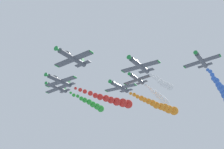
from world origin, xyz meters
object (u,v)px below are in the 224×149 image
at_px(airplane_right_outer, 201,60).
at_px(airplane_high_slot, 137,79).
at_px(airplane_left_outer, 120,87).
at_px(airplane_lead, 72,58).
at_px(airplane_trailing, 57,88).
at_px(airplane_left_inner, 139,65).
at_px(airplane_right_inner, 59,81).

bearing_deg(airplane_right_outer, airplane_high_slot, -25.42).
bearing_deg(airplane_left_outer, airplane_lead, 91.43).
bearing_deg(airplane_trailing, airplane_left_inner, 159.26).
height_order(airplane_lead, airplane_right_inner, airplane_right_inner).
bearing_deg(airplane_left_outer, airplane_trailing, -3.64).
xyz_separation_m(airplane_lead, airplane_left_outer, (0.58, -23.12, -0.09)).
bearing_deg(airplane_lead, airplane_right_outer, -132.23).
distance_m(airplane_left_outer, airplane_high_slot, 13.62).
relative_size(airplane_lead, airplane_right_outer, 1.00).
xyz_separation_m(airplane_lead, airplane_right_inner, (12.16, -11.02, 0.05)).
bearing_deg(airplane_right_outer, airplane_right_inner, 21.31).
bearing_deg(airplane_right_inner, airplane_high_slot, -115.14).
xyz_separation_m(airplane_lead, airplane_trailing, (24.10, -24.61, 3.71)).
bearing_deg(airplane_trailing, airplane_high_slot, -155.40).
bearing_deg(airplane_high_slot, airplane_right_inner, 64.86).
relative_size(airplane_lead, airplane_high_slot, 1.00).
bearing_deg(airplane_left_inner, airplane_left_outer, -45.90).
distance_m(airplane_right_inner, airplane_left_outer, 16.75).
relative_size(airplane_lead, airplane_right_inner, 1.00).
relative_size(airplane_right_inner, airplane_right_outer, 1.00).
relative_size(airplane_left_inner, airplane_right_inner, 1.00).
relative_size(airplane_left_inner, airplane_high_slot, 1.00).
height_order(airplane_lead, airplane_trailing, airplane_trailing).
bearing_deg(airplane_left_inner, airplane_high_slot, -64.21).
xyz_separation_m(airplane_right_outer, airplane_high_slot, (22.92, -10.89, 2.20)).
bearing_deg(airplane_right_inner, airplane_lead, 137.82).
bearing_deg(airplane_trailing, airplane_lead, 134.40).
relative_size(airplane_right_inner, airplane_left_outer, 1.00).
distance_m(airplane_lead, airplane_left_inner, 15.69).
bearing_deg(airplane_right_inner, airplane_right_outer, -158.69).
height_order(airplane_left_inner, airplane_left_outer, airplane_left_inner).
relative_size(airplane_trailing, airplane_high_slot, 1.00).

